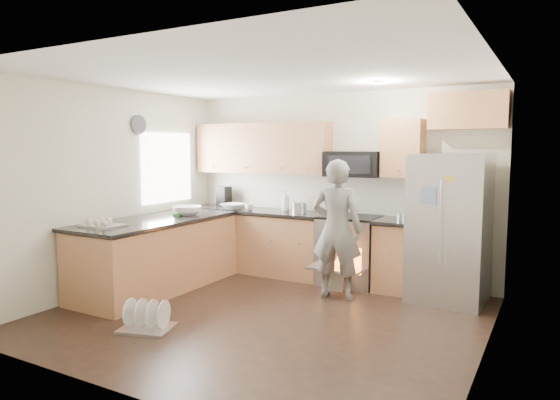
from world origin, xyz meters
The scene contains 8 objects.
ground centered at (0.00, 0.00, 0.00)m, with size 4.50×4.50×0.00m, color black.
room_shell centered at (-0.04, 0.02, 1.67)m, with size 4.54×4.04×2.62m.
back_cabinet_run centered at (-0.58, 1.75, 0.96)m, with size 4.45×0.64×2.50m.
peninsula centered at (-1.75, 0.25, 0.47)m, with size 0.96×2.36×1.05m.
stove_range centered at (0.35, 1.69, 0.68)m, with size 0.76×0.97×1.79m.
refrigerator centered at (1.66, 1.53, 0.88)m, with size 0.91×0.73×1.77m.
person centered at (0.43, 1.03, 0.85)m, with size 0.62×0.41×1.71m, color slate.
dish_rack centered at (-0.81, -0.93, 0.08)m, with size 0.61×0.54×0.32m.
Camera 1 is at (2.76, -4.54, 1.84)m, focal length 32.00 mm.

